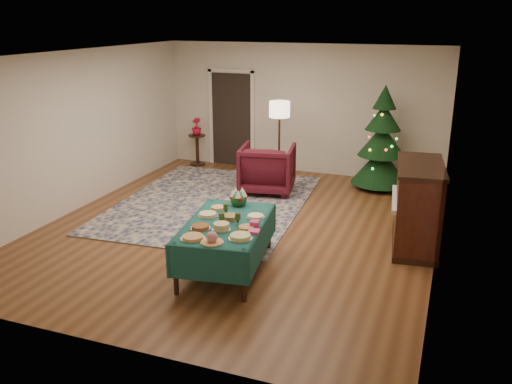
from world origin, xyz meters
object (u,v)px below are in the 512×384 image
(gift_box, at_px, (255,224))
(armchair, at_px, (267,166))
(floor_lamp, at_px, (280,114))
(piano, at_px, (417,207))
(buffet_table, at_px, (226,232))
(christmas_tree, at_px, (382,143))
(potted_plant, at_px, (197,130))
(side_table, at_px, (197,150))

(gift_box, xyz_separation_m, armchair, (-1.01, 3.39, -0.21))
(floor_lamp, relative_size, piano, 1.11)
(gift_box, bearing_deg, buffet_table, 174.89)
(armchair, height_order, christmas_tree, christmas_tree)
(potted_plant, height_order, piano, piano)
(armchair, xyz_separation_m, side_table, (-2.14, 1.32, -0.17))
(buffet_table, height_order, potted_plant, potted_plant)
(gift_box, relative_size, piano, 0.07)
(gift_box, relative_size, christmas_tree, 0.05)
(gift_box, xyz_separation_m, christmas_tree, (0.96, 4.41, 0.18))
(floor_lamp, relative_size, christmas_tree, 0.83)
(buffet_table, bearing_deg, side_table, 120.34)
(gift_box, bearing_deg, floor_lamp, 103.75)
(floor_lamp, distance_m, potted_plant, 2.39)
(armchair, xyz_separation_m, floor_lamp, (0.05, 0.56, 0.90))
(floor_lamp, height_order, potted_plant, floor_lamp)
(piano, bearing_deg, potted_plant, 149.27)
(floor_lamp, xyz_separation_m, potted_plant, (-2.18, 0.76, -0.61))
(armchair, xyz_separation_m, piano, (2.88, -1.66, 0.10))
(potted_plant, distance_m, christmas_tree, 4.12)
(piano, bearing_deg, floor_lamp, 141.87)
(armchair, distance_m, piano, 3.32)
(buffet_table, relative_size, piano, 1.24)
(buffet_table, distance_m, armchair, 3.41)
(side_table, bearing_deg, christmas_tree, -4.17)
(side_table, xyz_separation_m, christmas_tree, (4.11, -0.30, 0.57))
(gift_box, height_order, side_table, gift_box)
(piano, bearing_deg, christmas_tree, 108.56)
(floor_lamp, height_order, piano, floor_lamp)
(side_table, height_order, potted_plant, potted_plant)
(armchair, xyz_separation_m, potted_plant, (-2.14, 1.32, 0.29))
(gift_box, xyz_separation_m, piano, (1.86, 1.73, -0.11))
(buffet_table, height_order, side_table, side_table)
(gift_box, xyz_separation_m, potted_plant, (-3.15, 4.71, 0.07))
(piano, bearing_deg, armchair, 150.00)
(potted_plant, bearing_deg, side_table, 0.00)
(gift_box, relative_size, armchair, 0.11)
(piano, bearing_deg, side_table, 149.27)
(armchair, height_order, piano, piano)
(gift_box, xyz_separation_m, floor_lamp, (-0.97, 3.95, 0.69))
(side_table, bearing_deg, buffet_table, -59.66)
(armchair, relative_size, side_table, 1.47)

